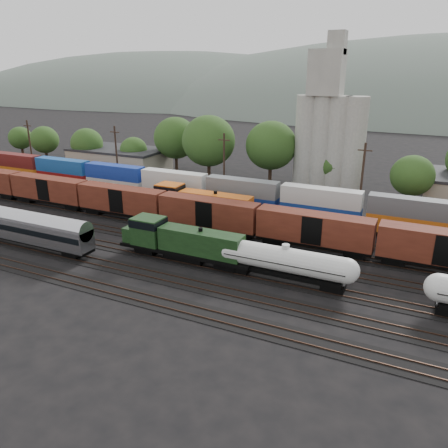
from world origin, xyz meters
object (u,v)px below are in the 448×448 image
at_px(tank_car_a, 285,261).
at_px(grain_silo, 329,133).
at_px(passenger_coach, 25,226).
at_px(orange_locomotive, 197,202).
at_px(green_locomotive, 179,240).

bearing_deg(tank_car_a, grain_silo, 96.93).
relative_size(tank_car_a, passenger_coach, 0.75).
distance_m(tank_car_a, orange_locomotive, 24.51).
height_order(green_locomotive, orange_locomotive, orange_locomotive).
height_order(green_locomotive, passenger_coach, passenger_coach).
xyz_separation_m(tank_car_a, grain_silo, (-4.98, 41.00, 8.73)).
bearing_deg(passenger_coach, grain_silo, 57.40).
bearing_deg(grain_silo, orange_locomotive, -118.98).
xyz_separation_m(green_locomotive, passenger_coach, (-20.69, -5.00, 0.32)).
distance_m(green_locomotive, orange_locomotive, 16.04).
distance_m(green_locomotive, tank_car_a, 13.71).
relative_size(passenger_coach, orange_locomotive, 1.09).
relative_size(green_locomotive, passenger_coach, 0.83).
distance_m(tank_car_a, passenger_coach, 34.76).
bearing_deg(grain_silo, green_locomotive, -102.02).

